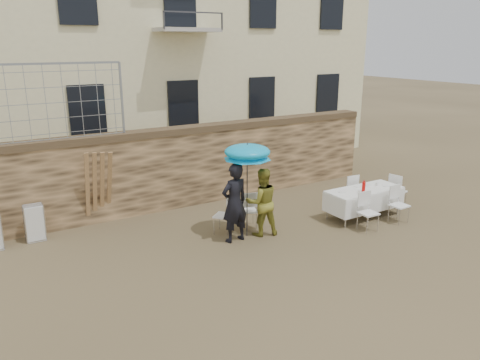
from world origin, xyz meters
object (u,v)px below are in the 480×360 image
man_suit (235,203)px  soda_bottle (364,187)px  table_chair_front_left (368,212)px  chair_stack_right (34,221)px  banquet_table (365,191)px  woman_dress (262,202)px  table_chair_front_right (399,204)px  umbrella (247,155)px  couple_chair_left (223,214)px  table_chair_back (348,191)px  couple_chair_right (248,209)px  table_chair_side (397,190)px

man_suit → soda_bottle: (3.53, -0.54, -0.03)m
soda_bottle → table_chair_front_left: soda_bottle is taller
soda_bottle → chair_stack_right: bearing=158.0°
chair_stack_right → table_chair_front_left: bearing=-27.1°
table_chair_front_left → banquet_table: bearing=53.5°
woman_dress → table_chair_front_right: 3.67m
umbrella → banquet_table: bearing=-8.4°
couple_chair_left → table_chair_back: same height
couple_chair_left → woman_dress: bearing=104.2°
banquet_table → soda_bottle: 0.30m
table_chair_front_left → soda_bottle: bearing=58.5°
table_chair_front_right → table_chair_back: (-0.30, 1.55, 0.00)m
table_chair_front_right → couple_chair_left: bearing=155.6°
couple_chair_right → table_chair_front_right: (3.53, -1.69, 0.00)m
couple_chair_right → soda_bottle: 3.06m
chair_stack_right → banquet_table: bearing=-20.5°
man_suit → couple_chair_left: bearing=-96.4°
couple_chair_left → table_chair_front_left: same height
couple_chair_left → soda_bottle: (3.53, -1.09, 0.43)m
couple_chair_right → table_chair_front_left: (2.43, -1.69, 0.00)m
woman_dress → table_chair_front_left: size_ratio=1.72×
couple_chair_left → table_chair_back: size_ratio=1.00×
table_chair_front_right → table_chair_side: size_ratio=1.00×
table_chair_side → banquet_table: bearing=81.6°
table_chair_back → chair_stack_right: table_chair_back is taller
woman_dress → table_chair_side: bearing=-168.6°
man_suit → banquet_table: (3.73, -0.39, -0.20)m
umbrella → table_chair_side: 4.98m
man_suit → banquet_table: size_ratio=0.89×
couple_chair_right → banquet_table: 3.18m
woman_dress → table_chair_back: bearing=-157.5°
woman_dress → table_chair_front_left: (2.38, -1.14, -0.35)m
woman_dress → table_chair_side: woman_dress is taller
table_chair_front_right → banquet_table: bearing=121.1°
man_suit → couple_chair_right: (0.70, 0.55, -0.46)m
banquet_table → table_chair_front_left: size_ratio=2.19×
woman_dress → banquet_table: bearing=-172.3°
banquet_table → table_chair_front_right: bearing=-56.3°
woman_dress → umbrella: size_ratio=0.78×
couple_chair_right → table_chair_side: same height
couple_chair_left → table_chair_front_left: (3.13, -1.69, 0.00)m
man_suit → table_chair_side: size_ratio=1.95×
woman_dress → banquet_table: woman_dress is taller
woman_dress → table_chair_back: (3.18, 0.41, -0.35)m
table_chair_side → umbrella: bearing=72.7°
umbrella → couple_chair_right: (0.30, 0.45, -1.52)m
table_chair_front_left → table_chair_back: 1.74m
table_chair_front_left → table_chair_back: bearing=64.9°
umbrella → man_suit: bearing=-166.0°
couple_chair_left → chair_stack_right: (-3.99, 1.94, -0.02)m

